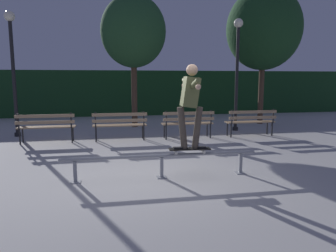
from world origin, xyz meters
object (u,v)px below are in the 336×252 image
object	(u,v)px
park_bench_leftmost	(46,125)
park_bench_rightmost	(251,120)
lamp_post_right	(237,60)
skateboard	(190,149)
park_bench_right_center	(188,121)
skateboarder	(190,99)
grind_rail	(162,160)
lamp_post_left	(12,58)
tree_behind_benches	(133,32)
park_bench_left_center	(120,123)
tree_far_right	(264,29)

from	to	relation	value
park_bench_leftmost	park_bench_rightmost	bearing A→B (deg)	0.00
park_bench_leftmost	lamp_post_right	bearing A→B (deg)	11.18
skateboard	park_bench_right_center	bearing A→B (deg)	76.55
skateboard	skateboarder	bearing A→B (deg)	-3.07
grind_rail	lamp_post_right	distance (m)	6.47
grind_rail	skateboard	xyz separation A→B (m)	(0.53, 0.00, 0.18)
lamp_post_right	lamp_post_left	bearing A→B (deg)	179.13
grind_rail	skateboarder	distance (m)	1.24
skateboard	tree_behind_benches	xyz separation A→B (m)	(-0.54, 6.53, 3.05)
park_bench_rightmost	lamp_post_right	xyz separation A→B (m)	(-0.02, 1.23, 1.94)
skateboard	park_bench_left_center	xyz separation A→B (m)	(-1.18, 3.77, 0.02)
park_bench_leftmost	tree_behind_benches	size ratio (longest dim) A/B	0.33
grind_rail	park_bench_right_center	world-z (taller)	park_bench_right_center
grind_rail	park_bench_rightmost	xyz separation A→B (m)	(3.52, 3.77, 0.20)
skateboard	park_bench_leftmost	size ratio (longest dim) A/B	0.49
park_bench_right_center	lamp_post_left	world-z (taller)	lamp_post_left
tree_behind_benches	lamp_post_right	size ratio (longest dim) A/B	1.26
skateboard	skateboarder	world-z (taller)	skateboarder
park_bench_leftmost	lamp_post_right	size ratio (longest dim) A/B	0.41
grind_rail	lamp_post_left	xyz separation A→B (m)	(-3.88, 5.12, 2.14)
lamp_post_right	park_bench_right_center	bearing A→B (deg)	-149.18
park_bench_leftmost	tree_behind_benches	bearing A→B (deg)	45.30
park_bench_left_center	tree_far_right	distance (m)	7.24
skateboarder	skateboard	bearing A→B (deg)	176.93
lamp_post_left	park_bench_leftmost	bearing A→B (deg)	-49.48
park_bench_left_center	park_bench_rightmost	distance (m)	4.17
park_bench_leftmost	park_bench_left_center	distance (m)	2.08
park_bench_right_center	lamp_post_right	size ratio (longest dim) A/B	0.41
park_bench_leftmost	lamp_post_left	distance (m)	2.63
skateboard	lamp_post_left	distance (m)	7.04
grind_rail	park_bench_leftmost	distance (m)	4.66
park_bench_right_center	park_bench_leftmost	bearing A→B (deg)	180.00
skateboarder	tree_far_right	xyz separation A→B (m)	(4.66, 6.51, 2.36)
tree_far_right	tree_behind_benches	bearing A→B (deg)	179.71
park_bench_leftmost	lamp_post_left	xyz separation A→B (m)	(-1.15, 1.34, 1.94)
skateboard	tree_behind_benches	bearing A→B (deg)	94.69
grind_rail	tree_behind_benches	xyz separation A→B (m)	(-0.00, 6.53, 3.23)
park_bench_leftmost	grind_rail	bearing A→B (deg)	-54.09
park_bench_right_center	park_bench_rightmost	bearing A→B (deg)	0.00
skateboarder	tree_far_right	distance (m)	8.35
park_bench_left_center	skateboard	bearing A→B (deg)	-72.61
skateboard	tree_behind_benches	world-z (taller)	tree_behind_benches
tree_behind_benches	tree_far_right	bearing A→B (deg)	-0.29
skateboard	tree_behind_benches	distance (m)	7.23
park_bench_right_center	tree_behind_benches	distance (m)	4.35
park_bench_leftmost	park_bench_left_center	xyz separation A→B (m)	(2.08, 0.00, 0.00)
skateboard	park_bench_leftmost	distance (m)	4.99
skateboarder	lamp_post_left	distance (m)	6.84
park_bench_rightmost	tree_behind_benches	size ratio (longest dim) A/B	0.33
tree_far_right	tree_behind_benches	distance (m)	5.21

